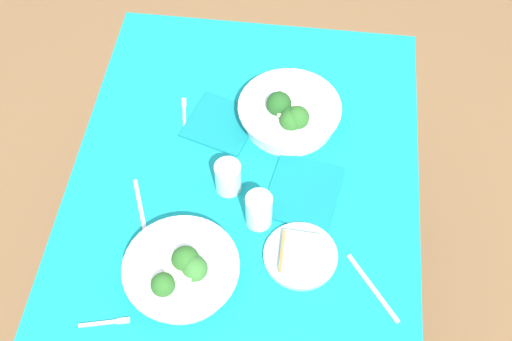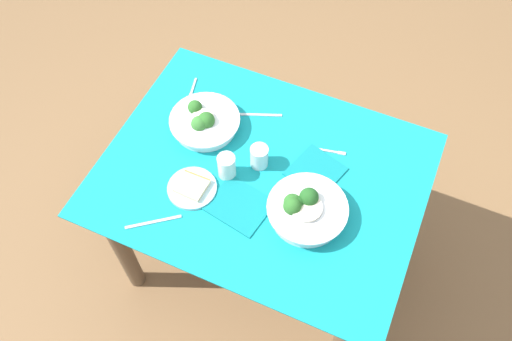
% 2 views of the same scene
% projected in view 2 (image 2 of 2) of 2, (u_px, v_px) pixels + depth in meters
% --- Properties ---
extents(ground_plane, '(6.00, 6.00, 0.00)m').
position_uv_depth(ground_plane, '(261.00, 255.00, 2.49)').
color(ground_plane, brown).
extents(dining_table, '(1.14, 0.88, 0.72)m').
position_uv_depth(dining_table, '(262.00, 192.00, 1.99)').
color(dining_table, teal).
rests_on(dining_table, ground_plane).
extents(broccoli_bowl_far, '(0.27, 0.27, 0.11)m').
position_uv_depth(broccoli_bowl_far, '(305.00, 209.00, 1.76)').
color(broccoli_bowl_far, white).
rests_on(broccoli_bowl_far, dining_table).
extents(broccoli_bowl_near, '(0.26, 0.26, 0.09)m').
position_uv_depth(broccoli_bowl_near, '(204.00, 122.00, 1.97)').
color(broccoli_bowl_near, white).
rests_on(broccoli_bowl_near, dining_table).
extents(bread_side_plate, '(0.17, 0.17, 0.03)m').
position_uv_depth(bread_side_plate, '(192.00, 187.00, 1.84)').
color(bread_side_plate, '#99C6D1').
rests_on(bread_side_plate, dining_table).
extents(water_glass_center, '(0.07, 0.07, 0.09)m').
position_uv_depth(water_glass_center, '(259.00, 157.00, 1.87)').
color(water_glass_center, silver).
rests_on(water_glass_center, dining_table).
extents(water_glass_side, '(0.06, 0.06, 0.10)m').
position_uv_depth(water_glass_side, '(227.00, 166.00, 1.84)').
color(water_glass_side, silver).
rests_on(water_glass_side, dining_table).
extents(fork_by_far_bowl, '(0.11, 0.03, 0.00)m').
position_uv_depth(fork_by_far_bowl, '(332.00, 152.00, 1.94)').
color(fork_by_far_bowl, '#B7B7BC').
rests_on(fork_by_far_bowl, dining_table).
extents(fork_by_near_bowl, '(0.04, 0.11, 0.00)m').
position_uv_depth(fork_by_near_bowl, '(192.00, 90.00, 2.10)').
color(fork_by_near_bowl, '#B7B7BC').
rests_on(fork_by_near_bowl, dining_table).
extents(table_knife_left, '(0.19, 0.08, 0.00)m').
position_uv_depth(table_knife_left, '(256.00, 115.00, 2.03)').
color(table_knife_left, '#B7B7BC').
rests_on(table_knife_left, dining_table).
extents(table_knife_right, '(0.16, 0.12, 0.00)m').
position_uv_depth(table_knife_right, '(153.00, 222.00, 1.78)').
color(table_knife_right, '#B7B7BC').
rests_on(table_knife_right, dining_table).
extents(napkin_folded_upper, '(0.23, 0.20, 0.01)m').
position_uv_depth(napkin_folded_upper, '(240.00, 205.00, 1.81)').
color(napkin_folded_upper, '#0F777D').
rests_on(napkin_folded_upper, dining_table).
extents(napkin_folded_lower, '(0.21, 0.21, 0.01)m').
position_uv_depth(napkin_folded_lower, '(316.00, 171.00, 1.89)').
color(napkin_folded_lower, '#0F777D').
rests_on(napkin_folded_lower, dining_table).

